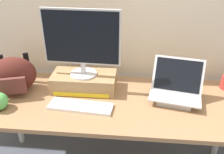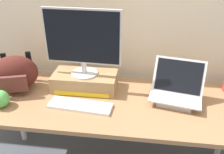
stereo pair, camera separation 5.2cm
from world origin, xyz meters
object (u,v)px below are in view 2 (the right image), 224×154
Objects in this scene: desktop_monitor at (82,41)px; open_laptop at (176,94)px; plush_toy at (0,99)px; toner_box_yellow at (85,81)px; external_keyboard at (80,106)px; messenger_backpack at (15,73)px.

open_laptop is at bearing -4.83° from desktop_monitor.
toner_box_yellow is at bearing 30.88° from plush_toy.
external_keyboard is at bearing 6.38° from plush_toy.
open_laptop is (0.65, -0.08, -0.00)m from toner_box_yellow.
desktop_monitor is at bearing -9.17° from messenger_backpack.
plush_toy is at bearing -158.22° from open_laptop.
open_laptop is (0.65, -0.08, -0.31)m from desktop_monitor.
toner_box_yellow is 0.31m from desktop_monitor.
external_keyboard is (-0.63, -0.16, -0.05)m from open_laptop.
open_laptop is 0.88× the size of external_keyboard.
toner_box_yellow is 0.65m from open_laptop.
toner_box_yellow is 3.99× the size of plush_toy.
desktop_monitor reaches higher than plush_toy.
plush_toy is (-1.15, -0.21, 0.00)m from open_laptop.
open_laptop reaches higher than plush_toy.
desktop_monitor is at bearing 30.78° from plush_toy.
plush_toy reaches higher than external_keyboard.
plush_toy is (-0.00, -0.23, -0.07)m from messenger_backpack.
toner_box_yellow is 0.87× the size of desktop_monitor.
desktop_monitor reaches higher than open_laptop.
messenger_backpack is at bearing -169.53° from open_laptop.
desktop_monitor reaches higher than external_keyboard.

